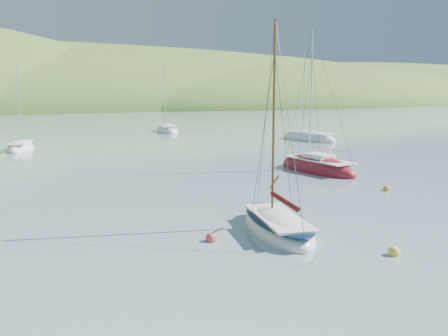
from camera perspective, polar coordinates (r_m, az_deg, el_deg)
name	(u,v)px	position (r m, az deg, el deg)	size (l,w,h in m)	color
ground	(311,267)	(18.85, 9.94, -11.12)	(700.00, 700.00, 0.00)	slate
daysailer_white	(278,227)	(23.01, 6.15, -6.68)	(3.84, 7.00, 10.19)	white
sloop_red	(317,168)	(39.80, 10.60, -0.05)	(3.44, 8.30, 11.98)	maroon
distant_sloop_a	(20,148)	(56.94, -22.25, 2.11)	(4.13, 7.10, 9.58)	white
distant_sloop_b	(167,130)	(75.07, -6.53, 4.29)	(4.13, 8.44, 11.53)	white
distant_sloop_d	(308,139)	(63.15, 9.63, 3.31)	(4.59, 8.68, 11.78)	white
mooring_buoys	(275,226)	(23.46, 5.80, -6.64)	(23.19, 11.61, 0.49)	yellow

